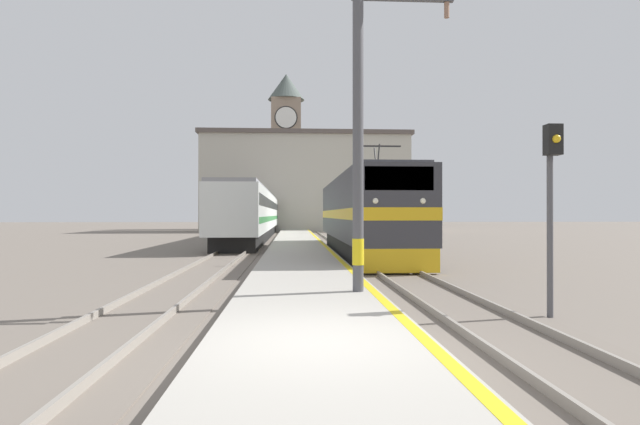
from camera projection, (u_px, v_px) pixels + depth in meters
name	position (u px, v px, depth m)	size (l,w,h in m)	color
ground_plane	(297.00, 242.00, 36.91)	(200.00, 200.00, 0.00)	#70665B
platform	(298.00, 244.00, 31.92)	(3.25, 140.00, 0.29)	#ADA89E
rail_track_near	(347.00, 246.00, 32.10)	(2.83, 140.00, 0.16)	#70665B
rail_track_far	(243.00, 246.00, 31.72)	(2.83, 140.00, 0.16)	#70665B
locomotive_train	(362.00, 215.00, 25.27)	(2.92, 17.64, 4.94)	black
passenger_train	(262.00, 214.00, 52.02)	(2.92, 54.98, 3.88)	black
catenary_mast	(362.00, 127.00, 11.36)	(2.36, 0.27, 7.52)	#4C4C51
clock_tower	(286.00, 146.00, 71.34)	(5.19, 5.19, 22.19)	gray
station_building	(305.00, 183.00, 61.52)	(25.23, 8.63, 11.93)	#B7B2A3
signal_post	(552.00, 188.00, 9.80)	(0.30, 0.39, 3.80)	#4C4C51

